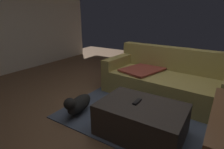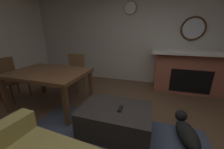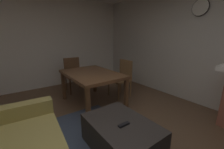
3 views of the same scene
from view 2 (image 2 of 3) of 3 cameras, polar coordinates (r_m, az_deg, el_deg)
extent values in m
cube|color=beige|center=(3.95, 14.91, 15.69)|extent=(7.59, 0.12, 2.67)
cube|color=#9E5642|center=(3.82, 30.44, 0.78)|extent=(1.61, 0.60, 0.97)
cube|color=black|center=(3.62, 30.96, -2.41)|extent=(0.88, 0.10, 0.56)
cube|color=white|center=(3.68, 31.88, 8.40)|extent=(1.85, 0.76, 0.08)
torus|color=#4C331E|center=(3.96, 32.07, 16.69)|extent=(0.58, 0.05, 0.58)
cylinder|color=silver|center=(3.96, 32.07, 16.69)|extent=(0.49, 0.01, 0.49)
cube|color=#2D2826|center=(2.06, 1.56, -19.16)|extent=(1.02, 0.70, 0.41)
cube|color=black|center=(1.91, 3.60, -14.65)|extent=(0.05, 0.16, 0.02)
cube|color=brown|center=(2.78, -26.03, 0.68)|extent=(1.44, 0.99, 0.06)
cube|color=brown|center=(2.22, -19.46, -13.20)|extent=(0.07, 0.07, 0.68)
cube|color=brown|center=(3.14, -39.47, -7.08)|extent=(0.07, 0.07, 0.68)
cube|color=brown|center=(2.87, -9.30, -5.03)|extent=(0.07, 0.07, 0.68)
cube|color=brown|center=(3.63, -28.36, -2.09)|extent=(0.07, 0.07, 0.68)
cube|color=brown|center=(3.45, -16.61, -0.02)|extent=(0.45, 0.45, 0.04)
cube|color=brown|center=(3.55, -15.29, 4.93)|extent=(0.44, 0.05, 0.48)
cylinder|color=brown|center=(3.27, -15.11, -5.11)|extent=(0.04, 0.04, 0.41)
cylinder|color=brown|center=(3.48, -20.81, -4.25)|extent=(0.04, 0.04, 0.41)
cylinder|color=brown|center=(3.59, -11.91, -2.76)|extent=(0.04, 0.04, 0.41)
cylinder|color=brown|center=(3.79, -17.31, -2.12)|extent=(0.04, 0.04, 0.41)
cube|color=brown|center=(3.62, -37.39, -2.24)|extent=(0.46, 0.46, 0.04)
cube|color=brown|center=(3.72, -39.84, 1.95)|extent=(0.06, 0.44, 0.48)
cylinder|color=brown|center=(3.63, -32.41, -5.04)|extent=(0.04, 0.04, 0.41)
cylinder|color=brown|center=(3.43, -37.58, -7.27)|extent=(0.04, 0.04, 0.41)
cylinder|color=brown|center=(3.95, -36.02, -4.03)|extent=(0.04, 0.04, 0.41)
cylinder|color=brown|center=(3.76, -40.94, -5.99)|extent=(0.04, 0.04, 0.41)
ellipsoid|color=black|center=(2.14, 30.07, -21.81)|extent=(0.32, 0.58, 0.22)
sphere|color=black|center=(2.25, 28.05, -15.62)|extent=(0.16, 0.16, 0.16)
cylinder|color=silver|center=(3.96, 7.95, 26.93)|extent=(0.32, 0.03, 0.32)
torus|color=black|center=(3.96, 7.95, 26.93)|extent=(0.35, 0.02, 0.35)
camera|label=1|loc=(3.59, -2.01, 17.79)|focal=28.96mm
camera|label=3|loc=(0.98, 75.67, 6.97)|focal=22.73mm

